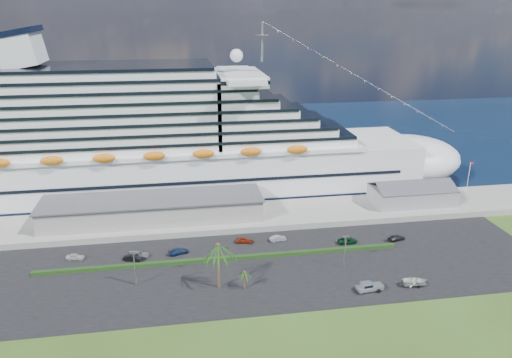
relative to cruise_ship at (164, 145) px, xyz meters
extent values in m
plane|color=#364E1A|center=(21.53, -64.00, -16.69)|extent=(420.00, 420.00, 0.00)
cube|color=black|center=(21.53, -53.00, -16.63)|extent=(140.00, 38.00, 0.12)
cube|color=gray|center=(21.53, -24.00, -15.79)|extent=(240.00, 20.00, 1.80)
cube|color=black|center=(21.53, 66.00, -16.68)|extent=(420.00, 160.00, 0.02)
cube|color=silver|center=(1.53, 0.00, -8.69)|extent=(160.00, 30.00, 16.00)
ellipsoid|color=silver|center=(81.53, 0.00, -8.69)|extent=(40.00, 30.00, 16.00)
cube|color=black|center=(1.53, 0.00, -15.49)|extent=(164.00, 30.60, 2.40)
cube|color=silver|center=(-10.47, 0.00, 12.91)|extent=(128.00, 26.00, 24.80)
cube|color=silver|center=(24.33, 0.00, 20.71)|extent=(14.00, 38.00, 3.20)
cube|color=silver|center=(-38.47, 0.00, 30.31)|extent=(11.58, 14.00, 11.58)
cylinder|color=gray|center=(31.53, 0.00, 31.31)|extent=(0.70, 0.70, 12.00)
ellipsoid|color=orange|center=(-2.47, -15.80, 1.11)|extent=(90.00, 2.40, 2.60)
ellipsoid|color=orange|center=(-2.47, 15.80, 1.11)|extent=(90.00, 2.40, 2.60)
cube|color=black|center=(1.53, 0.00, -7.89)|extent=(144.00, 30.40, 0.90)
cube|color=gray|center=(-3.47, -24.00, -11.89)|extent=(60.00, 14.00, 6.00)
cube|color=#4C4C54|center=(-3.47, -24.00, -8.79)|extent=(61.00, 15.00, 0.40)
cube|color=gray|center=(73.53, -24.00, -12.49)|extent=(24.00, 12.00, 4.80)
cube|color=#4C4C54|center=(73.53, -27.00, -8.89)|extent=(24.00, 6.31, 2.74)
cube|color=#4C4C54|center=(73.53, -21.00, -8.89)|extent=(24.00, 6.31, 2.74)
cylinder|color=silver|center=(91.53, -24.00, -8.89)|extent=(0.16, 0.16, 12.00)
cube|color=red|center=(92.03, -24.00, -3.29)|extent=(1.00, 0.04, 0.70)
cube|color=black|center=(13.53, -48.00, -16.12)|extent=(88.00, 1.10, 0.90)
cylinder|color=gray|center=(-6.47, -56.00, -12.57)|extent=(0.24, 0.24, 8.00)
cube|color=gray|center=(-6.47, -56.00, -8.47)|extent=(1.60, 0.35, 0.35)
cylinder|color=gray|center=(41.53, -56.00, -12.57)|extent=(0.24, 0.24, 8.00)
cube|color=gray|center=(41.53, -56.00, -8.47)|extent=(1.60, 0.35, 0.35)
cylinder|color=#47301E|center=(11.53, -60.00, -11.44)|extent=(0.54, 0.54, 10.50)
sphere|color=#47301E|center=(11.53, -60.00, -6.19)|extent=(0.98, 0.98, 0.98)
cylinder|color=#47301E|center=(17.03, -61.50, -14.59)|extent=(0.35, 0.35, 4.20)
sphere|color=#47301E|center=(17.03, -61.50, -12.49)|extent=(0.73, 0.73, 0.73)
imported|color=silver|center=(-21.76, -41.73, -15.84)|extent=(4.55, 2.38, 1.48)
imported|color=black|center=(-7.90, -44.68, -15.82)|extent=(4.84, 3.04, 1.51)
imported|color=gray|center=(-6.48, -43.10, -15.91)|extent=(5.13, 3.08, 1.33)
imported|color=#16274D|center=(3.05, -42.92, -15.86)|extent=(5.33, 3.53, 1.44)
imported|color=maroon|center=(20.11, -39.50, -15.81)|extent=(4.74, 2.64, 1.52)
imported|color=#979A9D|center=(28.99, -39.85, -15.85)|extent=(4.56, 2.03, 1.45)
imported|color=#0E391B|center=(46.52, -43.99, -15.87)|extent=(5.24, 2.68, 1.42)
imported|color=black|center=(59.76, -44.47, -15.88)|extent=(5.15, 3.10, 1.40)
cylinder|color=black|center=(41.61, -67.78, -16.15)|extent=(0.87, 0.38, 0.84)
cylinder|color=black|center=(41.61, -65.78, -16.15)|extent=(0.87, 0.38, 0.84)
cylinder|color=black|center=(45.29, -67.78, -16.15)|extent=(0.87, 0.38, 0.84)
cylinder|color=black|center=(45.29, -65.78, -16.15)|extent=(0.87, 0.38, 0.84)
cube|color=#A8AAAF|center=(43.61, -66.78, -15.78)|extent=(5.88, 2.70, 0.74)
cube|color=#A8AAAF|center=(45.14, -66.78, -15.36)|extent=(2.73, 2.31, 0.58)
cube|color=#A8AAAF|center=(42.87, -66.78, -15.05)|extent=(2.52, 2.24, 1.00)
cube|color=black|center=(42.87, -66.78, -14.94)|extent=(2.31, 2.27, 0.58)
cube|color=#A8AAAF|center=(41.19, -66.78, -15.57)|extent=(1.16, 2.09, 0.37)
cube|color=gray|center=(54.15, -66.45, -15.98)|extent=(5.13, 2.21, 0.13)
cylinder|color=gray|center=(51.87, -66.45, -15.98)|extent=(2.39, 0.26, 0.09)
cylinder|color=black|center=(54.59, -67.43, -16.23)|extent=(0.71, 0.29, 0.70)
cylinder|color=black|center=(54.59, -65.47, -16.23)|extent=(0.71, 0.29, 0.70)
imported|color=silver|center=(54.15, -66.45, -15.34)|extent=(5.79, 4.33, 1.14)
camera|label=1|loc=(4.15, -155.43, 42.06)|focal=35.00mm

